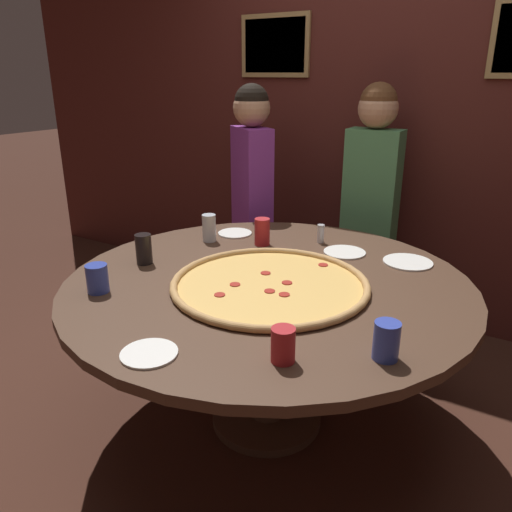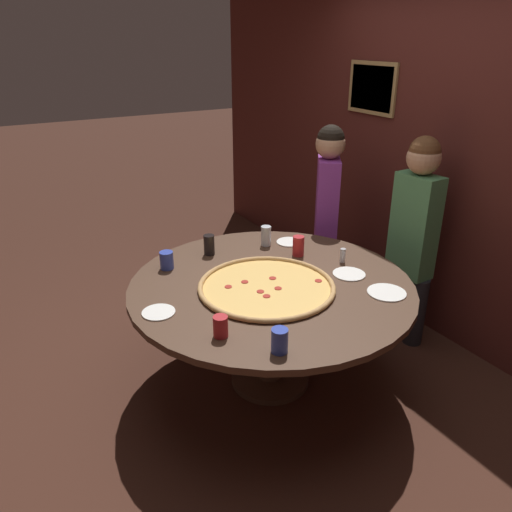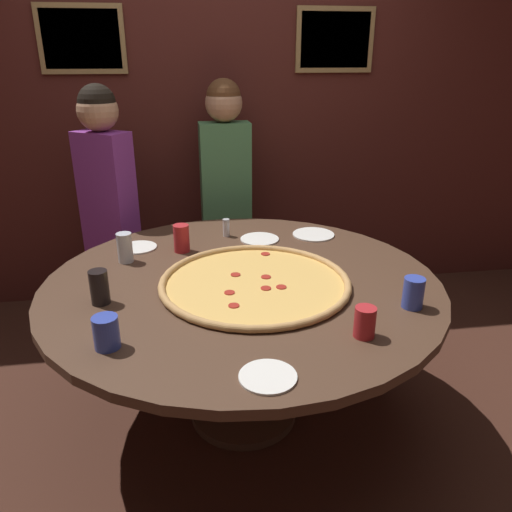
{
  "view_description": "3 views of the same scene",
  "coord_description": "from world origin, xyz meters",
  "views": [
    {
      "loc": [
        1.01,
        -1.72,
        1.58
      ],
      "look_at": [
        -0.02,
        -0.07,
        0.87
      ],
      "focal_mm": 35.0,
      "sensor_mm": 36.0,
      "label": 1
    },
    {
      "loc": [
        2.31,
        -1.48,
        2.15
      ],
      "look_at": [
        -0.08,
        -0.06,
        0.91
      ],
      "focal_mm": 35.0,
      "sensor_mm": 36.0,
      "label": 2
    },
    {
      "loc": [
        -0.24,
        -2.0,
        1.68
      ],
      "look_at": [
        0.04,
        -0.12,
        0.9
      ],
      "focal_mm": 35.0,
      "sensor_mm": 36.0,
      "label": 3
    }
  ],
  "objects": [
    {
      "name": "diner_centre_back",
      "position": [
        -0.68,
        0.95,
        0.86
      ],
      "size": [
        0.39,
        0.33,
        1.52
      ],
      "rotation": [
        0.0,
        0.0,
        2.52
      ],
      "color": "#232328",
      "rests_on": "ground_plane"
    },
    {
      "name": "drink_cup_centre_back",
      "position": [
        -0.53,
        0.29,
        0.81
      ],
      "size": [
        0.07,
        0.07,
        0.14
      ],
      "primitive_type": "cylinder",
      "color": "silver",
      "rests_on": "dining_table"
    },
    {
      "name": "drink_cup_far_right",
      "position": [
        -0.26,
        0.38,
        0.81
      ],
      "size": [
        0.08,
        0.08,
        0.14
      ],
      "primitive_type": "cylinder",
      "color": "#B22328",
      "rests_on": "dining_table"
    },
    {
      "name": "drink_cup_near_right",
      "position": [
        0.63,
        -0.35,
        0.8
      ],
      "size": [
        0.08,
        0.08,
        0.12
      ],
      "primitive_type": "cylinder",
      "color": "#384CB7",
      "rests_on": "dining_table"
    },
    {
      "name": "ground_plane",
      "position": [
        0.0,
        0.0,
        0.0
      ],
      "size": [
        24.0,
        24.0,
        0.0
      ],
      "primitive_type": "plane",
      "color": "#422319"
    },
    {
      "name": "drink_cup_front_edge",
      "position": [
        -0.59,
        -0.14,
        0.81
      ],
      "size": [
        0.08,
        0.08,
        0.14
      ],
      "primitive_type": "cylinder",
      "color": "black",
      "rests_on": "dining_table"
    },
    {
      "name": "back_wall",
      "position": [
        0.0,
        1.48,
        1.3
      ],
      "size": [
        6.4,
        0.08,
        2.6
      ],
      "color": "#4C1E19",
      "rests_on": "ground_plane"
    },
    {
      "name": "white_plate_left_side",
      "position": [
        -0.48,
        0.46,
        0.74
      ],
      "size": [
        0.19,
        0.19,
        0.01
      ],
      "primitive_type": "cylinder",
      "color": "white",
      "rests_on": "dining_table"
    },
    {
      "name": "diner_side_right",
      "position": [
        0.04,
        1.17,
        0.87
      ],
      "size": [
        0.38,
        0.23,
        1.53
      ],
      "rotation": [
        0.0,
        0.0,
        -3.11
      ],
      "color": "#232328",
      "rests_on": "ground_plane"
    },
    {
      "name": "white_plate_far_back",
      "position": [
        0.46,
        0.52,
        0.74
      ],
      "size": [
        0.23,
        0.23,
        0.01
      ],
      "primitive_type": "cylinder",
      "color": "white",
      "rests_on": "dining_table"
    },
    {
      "name": "giant_pizza",
      "position": [
        0.05,
        -0.06,
        0.75
      ],
      "size": [
        0.83,
        0.83,
        0.03
      ],
      "color": "#EAB75B",
      "rests_on": "dining_table"
    },
    {
      "name": "white_plate_near_front",
      "position": [
        0.16,
        0.49,
        0.74
      ],
      "size": [
        0.21,
        0.21,
        0.01
      ],
      "primitive_type": "cylinder",
      "color": "white",
      "rests_on": "dining_table"
    },
    {
      "name": "drink_cup_by_shaker",
      "position": [
        -0.52,
        -0.48,
        0.8
      ],
      "size": [
        0.09,
        0.09,
        0.12
      ],
      "primitive_type": "cylinder",
      "color": "#384CB7",
      "rests_on": "dining_table"
    },
    {
      "name": "condiment_shaker",
      "position": [
        -0.02,
        0.57,
        0.79
      ],
      "size": [
        0.04,
        0.04,
        0.1
      ],
      "color": "silver",
      "rests_on": "dining_table"
    },
    {
      "name": "drink_cup_near_left",
      "position": [
        0.37,
        -0.54,
        0.8
      ],
      "size": [
        0.08,
        0.08,
        0.11
      ],
      "primitive_type": "cylinder",
      "color": "#B22328",
      "rests_on": "dining_table"
    },
    {
      "name": "white_plate_right_side",
      "position": [
        -0.01,
        -0.73,
        0.74
      ],
      "size": [
        0.18,
        0.18,
        0.01
      ],
      "primitive_type": "cylinder",
      "color": "white",
      "rests_on": "dining_table"
    },
    {
      "name": "dining_table",
      "position": [
        0.0,
        0.0,
        0.63
      ],
      "size": [
        1.76,
        1.76,
        0.74
      ],
      "color": "#4C3323",
      "rests_on": "ground_plane"
    }
  ]
}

